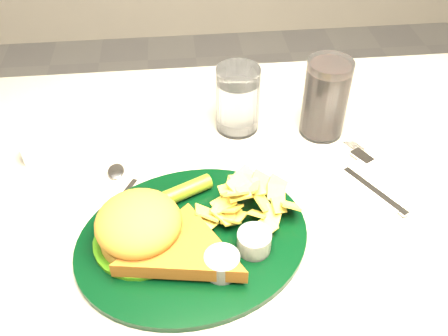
# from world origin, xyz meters

# --- Properties ---
(table) EXTENTS (1.20, 0.80, 0.75)m
(table) POSITION_xyz_m (0.00, 0.00, 0.38)
(table) COLOR #ADA99C
(table) RESTS_ON ground
(dinner_plate) EXTENTS (0.41, 0.37, 0.08)m
(dinner_plate) POSITION_xyz_m (-0.09, -0.09, 0.79)
(dinner_plate) COLOR black
(dinner_plate) RESTS_ON table
(water_glass) EXTENTS (0.10, 0.10, 0.13)m
(water_glass) POSITION_xyz_m (0.01, 0.18, 0.81)
(water_glass) COLOR white
(water_glass) RESTS_ON table
(cola_glass) EXTENTS (0.11, 0.11, 0.15)m
(cola_glass) POSITION_xyz_m (0.16, 0.15, 0.82)
(cola_glass) COLOR black
(cola_glass) RESTS_ON table
(fork_napkin) EXTENTS (0.20, 0.21, 0.01)m
(fork_napkin) POSITION_xyz_m (0.21, -0.01, 0.76)
(fork_napkin) COLOR white
(fork_napkin) RESTS_ON table
(spoon) EXTENTS (0.09, 0.13, 0.01)m
(spoon) POSITION_xyz_m (-0.20, 0.00, 0.75)
(spoon) COLOR silver
(spoon) RESTS_ON table
(ramekin) EXTENTS (0.06, 0.06, 0.03)m
(ramekin) POSITION_xyz_m (-0.35, 0.12, 0.77)
(ramekin) COLOR white
(ramekin) RESTS_ON table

